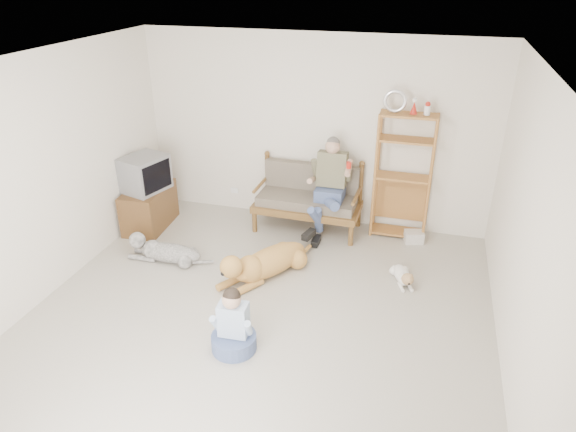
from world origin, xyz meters
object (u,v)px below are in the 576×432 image
(loveseat, at_px, (309,196))
(golden_retriever, at_px, (263,263))
(tv_stand, at_px, (149,207))
(etagere, at_px, (403,176))

(loveseat, distance_m, golden_retriever, 1.50)
(loveseat, xyz_separation_m, tv_stand, (-2.24, -0.61, -0.19))
(loveseat, relative_size, golden_retriever, 1.08)
(etagere, bearing_deg, golden_retriever, -133.47)
(golden_retriever, bearing_deg, etagere, 78.66)
(loveseat, height_order, tv_stand, loveseat)
(loveseat, distance_m, tv_stand, 2.33)
(etagere, bearing_deg, tv_stand, -168.30)
(etagere, distance_m, tv_stand, 3.64)
(etagere, bearing_deg, loveseat, -174.80)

